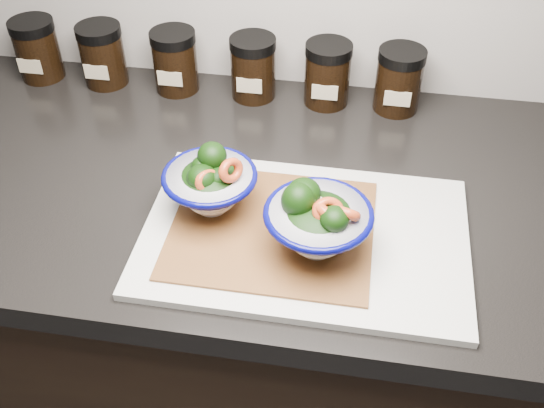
% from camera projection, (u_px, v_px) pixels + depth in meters
% --- Properties ---
extents(cabinet, '(3.43, 0.58, 0.86)m').
position_uv_depth(cabinet, '(246.00, 354.00, 1.30)').
color(cabinet, black).
rests_on(cabinet, ground).
extents(countertop, '(3.50, 0.60, 0.04)m').
position_uv_depth(countertop, '(238.00, 188.00, 1.00)').
color(countertop, black).
rests_on(countertop, cabinet).
extents(cutting_board, '(0.45, 0.30, 0.01)m').
position_uv_depth(cutting_board, '(305.00, 236.00, 0.89)').
color(cutting_board, silver).
rests_on(cutting_board, countertop).
extents(bamboo_mat, '(0.28, 0.24, 0.00)m').
position_uv_depth(bamboo_mat, '(272.00, 228.00, 0.89)').
color(bamboo_mat, '#965D2D').
rests_on(bamboo_mat, cutting_board).
extents(bowl_left, '(0.13, 0.13, 0.10)m').
position_uv_depth(bowl_left, '(210.00, 184.00, 0.89)').
color(bowl_left, white).
rests_on(bowl_left, bamboo_mat).
extents(bowl_right, '(0.14, 0.14, 0.10)m').
position_uv_depth(bowl_right, '(317.00, 222.00, 0.83)').
color(bowl_right, white).
rests_on(bowl_right, bamboo_mat).
extents(spice_jar_a, '(0.08, 0.08, 0.11)m').
position_uv_depth(spice_jar_a, '(37.00, 49.00, 1.18)').
color(spice_jar_a, black).
rests_on(spice_jar_a, countertop).
extents(spice_jar_b, '(0.08, 0.08, 0.11)m').
position_uv_depth(spice_jar_b, '(103.00, 55.00, 1.16)').
color(spice_jar_b, black).
rests_on(spice_jar_b, countertop).
extents(spice_jar_c, '(0.08, 0.08, 0.11)m').
position_uv_depth(spice_jar_c, '(175.00, 61.00, 1.15)').
color(spice_jar_c, black).
rests_on(spice_jar_c, countertop).
extents(spice_jar_d, '(0.08, 0.08, 0.11)m').
position_uv_depth(spice_jar_d, '(253.00, 68.00, 1.13)').
color(spice_jar_d, black).
rests_on(spice_jar_d, countertop).
extents(spice_jar_e, '(0.08, 0.08, 0.11)m').
position_uv_depth(spice_jar_e, '(327.00, 74.00, 1.11)').
color(spice_jar_e, black).
rests_on(spice_jar_e, countertop).
extents(spice_jar_f, '(0.08, 0.08, 0.11)m').
position_uv_depth(spice_jar_f, '(399.00, 80.00, 1.10)').
color(spice_jar_f, black).
rests_on(spice_jar_f, countertop).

